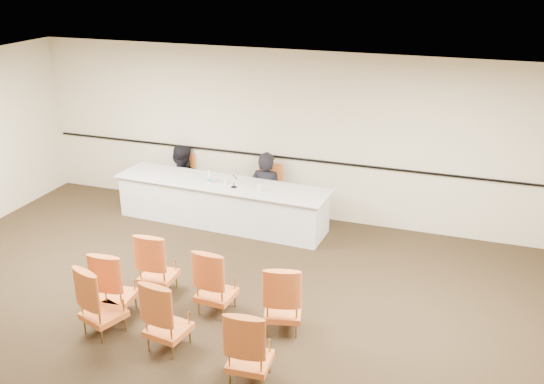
{
  "coord_description": "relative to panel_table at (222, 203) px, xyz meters",
  "views": [
    {
      "loc": [
        3.01,
        -5.82,
        4.51
      ],
      "look_at": [
        0.06,
        2.6,
        0.97
      ],
      "focal_mm": 40.0,
      "sensor_mm": 36.0,
      "label": 1
    }
  ],
  "objects": [
    {
      "name": "drinking_glass",
      "position": [
        0.1,
        -0.04,
        0.44
      ],
      "size": [
        0.07,
        0.07,
        0.1
      ],
      "primitive_type": "cylinder",
      "rotation": [
        0.0,
        0.0,
        0.17
      ],
      "color": "silver",
      "rests_on": "panel_table"
    },
    {
      "name": "floor",
      "position": [
        1.09,
        -3.2,
        -0.39
      ],
      "size": [
        10.0,
        10.0,
        0.0
      ],
      "primitive_type": "plane",
      "color": "black",
      "rests_on": "ground"
    },
    {
      "name": "aud_chair_front_right",
      "position": [
        2.06,
        -2.75,
        0.09
      ],
      "size": [
        0.61,
        0.61,
        0.95
      ],
      "primitive_type": null,
      "rotation": [
        0.0,
        0.0,
        0.25
      ],
      "color": "#AA511E",
      "rests_on": "ground"
    },
    {
      "name": "panelist_second_chair",
      "position": [
        -1.1,
        0.63,
        0.09
      ],
      "size": [
        0.53,
        0.53,
        0.95
      ],
      "primitive_type": null,
      "rotation": [
        0.0,
        0.0,
        -0.05
      ],
      "color": "#AA511E",
      "rests_on": "ground"
    },
    {
      "name": "aud_chair_back_mid",
      "position": [
        0.87,
        -3.57,
        0.09
      ],
      "size": [
        0.57,
        0.57,
        0.95
      ],
      "primitive_type": null,
      "rotation": [
        0.0,
        0.0,
        -0.14
      ],
      "color": "#AA511E",
      "rests_on": "ground"
    },
    {
      "name": "wall_back",
      "position": [
        1.09,
        0.8,
        1.11
      ],
      "size": [
        10.0,
        0.04,
        3.0
      ],
      "primitive_type": "cube",
      "color": "beige",
      "rests_on": "ground"
    },
    {
      "name": "panelist_main",
      "position": [
        0.65,
        0.54,
        -0.02
      ],
      "size": [
        0.65,
        0.44,
        1.73
      ],
      "primitive_type": "imported",
      "rotation": [
        0.0,
        0.0,
        3.1
      ],
      "color": "black",
      "rests_on": "ground"
    },
    {
      "name": "aud_chair_front_mid",
      "position": [
        1.09,
        -2.64,
        0.09
      ],
      "size": [
        0.54,
        0.54,
        0.95
      ],
      "primitive_type": null,
      "rotation": [
        0.0,
        0.0,
        -0.07
      ],
      "color": "#AA511E",
      "rests_on": "ground"
    },
    {
      "name": "aud_chair_front_left",
      "position": [
        0.11,
        -2.46,
        0.09
      ],
      "size": [
        0.52,
        0.52,
        0.95
      ],
      "primitive_type": null,
      "rotation": [
        0.0,
        0.0,
        0.04
      ],
      "color": "#AA511E",
      "rests_on": "ground"
    },
    {
      "name": "water_bottle",
      "position": [
        -0.18,
        -0.08,
        0.51
      ],
      "size": [
        0.1,
        0.1,
        0.24
      ],
      "primitive_type": null,
      "rotation": [
        0.0,
        0.0,
        -0.47
      ],
      "color": "teal",
      "rests_on": "panel_table"
    },
    {
      "name": "coffee_cup",
      "position": [
        0.78,
        -0.17,
        0.45
      ],
      "size": [
        0.1,
        0.1,
        0.12
      ],
      "primitive_type": "cylinder",
      "rotation": [
        0.0,
        0.0,
        -0.48
      ],
      "color": "silver",
      "rests_on": "panel_table"
    },
    {
      "name": "aud_chair_extra",
      "position": [
        -0.15,
        -3.13,
        0.09
      ],
      "size": [
        0.53,
        0.53,
        0.95
      ],
      "primitive_type": null,
      "rotation": [
        0.0,
        0.0,
        0.06
      ],
      "color": "#AA511E",
      "rests_on": "ground"
    },
    {
      "name": "panelist_second",
      "position": [
        -1.1,
        0.63,
        -0.07
      ],
      "size": [
        0.87,
        0.7,
        1.71
      ],
      "primitive_type": "imported",
      "rotation": [
        0.0,
        0.0,
        3.21
      ],
      "color": "black",
      "rests_on": "ground"
    },
    {
      "name": "aud_chair_back_right",
      "position": [
        2.02,
        -3.82,
        0.09
      ],
      "size": [
        0.54,
        0.54,
        0.95
      ],
      "primitive_type": null,
      "rotation": [
        0.0,
        0.0,
        0.08
      ],
      "color": "#AA511E",
      "rests_on": "ground"
    },
    {
      "name": "microphone",
      "position": [
        0.31,
        -0.15,
        0.52
      ],
      "size": [
        0.11,
        0.2,
        0.27
      ],
      "primitive_type": null,
      "rotation": [
        0.0,
        0.0,
        0.06
      ],
      "color": "black",
      "rests_on": "panel_table"
    },
    {
      "name": "panelist_main_chair",
      "position": [
        0.65,
        0.54,
        0.09
      ],
      "size": [
        0.53,
        0.53,
        0.95
      ],
      "primitive_type": null,
      "rotation": [
        0.0,
        0.0,
        -0.05
      ],
      "color": "#AA511E",
      "rests_on": "ground"
    },
    {
      "name": "aud_chair_back_left",
      "position": [
        -0.06,
        -3.55,
        0.09
      ],
      "size": [
        0.64,
        0.64,
        0.95
      ],
      "primitive_type": null,
      "rotation": [
        0.0,
        0.0,
        -0.34
      ],
      "color": "#AA511E",
      "rests_on": "ground"
    },
    {
      "name": "ceiling",
      "position": [
        1.09,
        -3.2,
        2.61
      ],
      "size": [
        10.0,
        10.0,
        0.0
      ],
      "primitive_type": "plane",
      "rotation": [
        3.14,
        0.0,
        0.0
      ],
      "color": "white",
      "rests_on": "ground"
    },
    {
      "name": "papers",
      "position": [
        0.34,
        -0.06,
        0.39
      ],
      "size": [
        0.31,
        0.24,
        0.0
      ],
      "primitive_type": "cube",
      "rotation": [
        0.0,
        0.0,
        0.05
      ],
      "color": "silver",
      "rests_on": "panel_table"
    },
    {
      "name": "wall_rail",
      "position": [
        1.09,
        0.76,
        0.71
      ],
      "size": [
        9.8,
        0.04,
        0.03
      ],
      "primitive_type": "cube",
      "color": "black",
      "rests_on": "wall_back"
    },
    {
      "name": "panel_table",
      "position": [
        0.0,
        0.0,
        0.0
      ],
      "size": [
        3.9,
        1.09,
        0.77
      ],
      "primitive_type": null,
      "rotation": [
        0.0,
        0.0,
        -0.05
      ],
      "color": "silver",
      "rests_on": "ground"
    }
  ]
}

